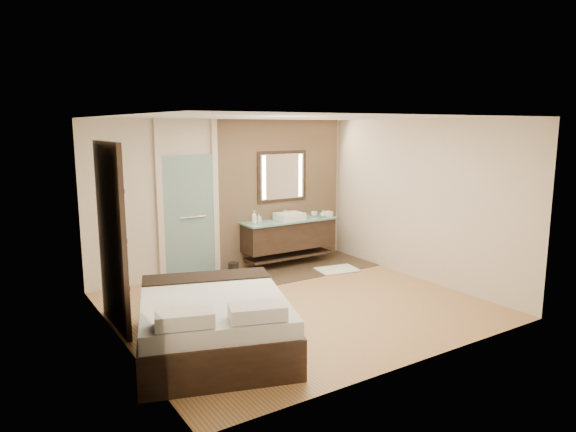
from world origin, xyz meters
TOP-DOWN VIEW (x-y plane):
  - floor at (0.00, 0.00)m, footprint 5.00×5.00m
  - tile_strip at (0.60, 1.60)m, footprint 3.80×1.30m
  - stone_wall at (1.10, 2.21)m, footprint 2.60×0.08m
  - vanity at (1.10, 1.92)m, footprint 1.85×0.55m
  - mirror_unit at (1.10, 2.16)m, footprint 1.06×0.04m
  - frosted_door at (-0.75, 2.20)m, footprint 1.10×0.12m
  - shoji_partition at (-2.43, 0.60)m, footprint 0.06×1.20m
  - bed at (-1.65, -0.73)m, footprint 2.23×2.50m
  - bath_mat at (1.62, 1.11)m, footprint 0.79×0.61m
  - waste_bin at (-0.10, 1.85)m, footprint 0.22×0.22m
  - tissue_box at (1.92, 1.79)m, footprint 0.14×0.14m
  - soap_bottle_a at (0.37, 1.93)m, footprint 0.10×0.10m
  - soap_bottle_b at (0.50, 1.99)m, footprint 0.07×0.07m
  - soap_bottle_c at (1.78, 1.77)m, footprint 0.13×0.13m
  - cup at (1.70, 1.96)m, footprint 0.14×0.14m

SIDE VIEW (x-z plane):
  - floor at x=0.00m, z-range 0.00..0.00m
  - tile_strip at x=0.60m, z-range 0.00..0.01m
  - bath_mat at x=1.62m, z-range 0.01..0.03m
  - waste_bin at x=-0.10m, z-range 0.00..0.23m
  - bed at x=-1.65m, z-range -0.07..0.73m
  - vanity at x=1.10m, z-range 0.14..1.02m
  - cup at x=1.70m, z-range 0.86..0.96m
  - tissue_box at x=1.92m, z-range 0.86..0.97m
  - soap_bottle_c at x=1.78m, z-range 0.86..1.00m
  - soap_bottle_b at x=0.50m, z-range 0.86..1.02m
  - soap_bottle_a at x=0.37m, z-range 0.86..1.10m
  - frosted_door at x=-0.75m, z-range -0.21..2.49m
  - shoji_partition at x=-2.43m, z-range 0.01..2.41m
  - stone_wall at x=1.10m, z-range 0.00..2.70m
  - mirror_unit at x=1.10m, z-range 1.17..2.13m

